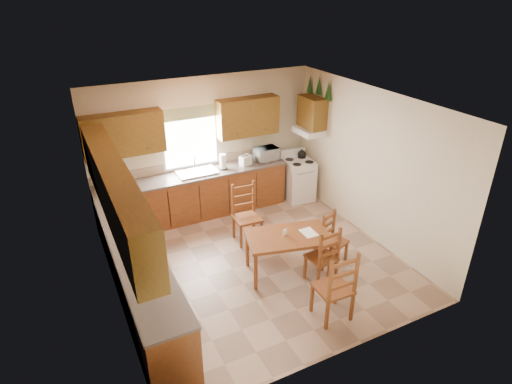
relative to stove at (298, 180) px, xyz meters
name	(u,v)px	position (x,y,z in m)	size (l,w,h in m)	color
floor	(256,262)	(-1.87, -1.70, -0.43)	(4.50, 4.50, 0.00)	#9D7E66
ceiling	(256,104)	(-1.87, -1.70, 2.27)	(4.50, 4.50, 0.00)	#9C5936
wall_left	(106,223)	(-4.12, -1.70, 0.92)	(4.50, 4.50, 0.00)	beige
wall_right	(370,165)	(0.38, -1.70, 0.92)	(4.50, 4.50, 0.00)	beige
wall_back	(205,145)	(-1.87, 0.55, 0.92)	(4.50, 4.50, 0.00)	beige
wall_front	(345,269)	(-1.87, -3.95, 0.92)	(4.50, 4.50, 0.00)	beige
lower_cab_back	(195,196)	(-2.24, 0.25, 0.01)	(3.75, 0.60, 0.88)	brown
lower_cab_left	(139,278)	(-3.82, -1.85, 0.01)	(0.60, 3.60, 0.88)	brown
counter_back	(193,175)	(-2.24, 0.25, 0.47)	(3.75, 0.63, 0.04)	brown
counter_left	(135,251)	(-3.82, -1.85, 0.47)	(0.63, 3.60, 0.04)	brown
backsplash	(188,164)	(-2.24, 0.54, 0.58)	(3.75, 0.01, 0.18)	#937861
upper_cab_back_left	(123,135)	(-3.41, 0.39, 1.43)	(1.41, 0.33, 0.75)	brown
upper_cab_back_right	(248,117)	(-1.00, 0.39, 1.43)	(1.25, 0.33, 0.75)	brown
upper_cab_left	(115,192)	(-3.95, -1.85, 1.43)	(0.33, 3.60, 0.75)	brown
upper_cab_stove	(312,112)	(0.21, -0.05, 1.47)	(0.33, 0.62, 0.62)	brown
range_hood	(309,131)	(0.16, -0.05, 1.09)	(0.44, 0.62, 0.12)	silver
window_frame	(190,138)	(-2.17, 0.52, 1.12)	(1.13, 0.02, 1.18)	silver
window_pane	(190,138)	(-2.17, 0.52, 1.12)	(1.05, 0.01, 1.10)	white
window_valance	(189,113)	(-2.17, 0.49, 1.62)	(1.19, 0.01, 0.24)	#43612E
sink_basin	(197,172)	(-2.17, 0.25, 0.51)	(0.75, 0.45, 0.04)	silver
pine_decal_a	(328,91)	(0.34, -0.37, 1.95)	(0.22, 0.22, 0.36)	#154515
pine_decal_b	(319,85)	(0.34, -0.05, 1.99)	(0.22, 0.22, 0.36)	#154515
pine_decal_c	(310,84)	(0.34, 0.27, 1.95)	(0.22, 0.22, 0.36)	#154515
stove	(298,180)	(0.00, 0.00, 0.00)	(0.58, 0.59, 0.85)	silver
coffeemaker	(109,181)	(-3.79, 0.28, 0.66)	(0.20, 0.24, 0.34)	silver
paper_towel	(223,162)	(-1.63, 0.23, 0.65)	(0.13, 0.13, 0.31)	white
toaster	(246,160)	(-1.14, 0.22, 0.59)	(0.23, 0.15, 0.19)	silver
microwave	(266,154)	(-0.65, 0.25, 0.63)	(0.44, 0.32, 0.27)	silver
dining_table	(288,254)	(-1.54, -2.17, -0.08)	(1.31, 0.75, 0.70)	brown
chair_near_left	(322,254)	(-1.18, -2.58, 0.06)	(0.41, 0.39, 0.98)	brown
chair_near_right	(334,284)	(-1.50, -3.33, 0.13)	(0.47, 0.45, 1.12)	brown
chair_far_left	(247,215)	(-1.71, -1.04, 0.11)	(0.45, 0.43, 1.08)	brown
chair_far_right	(335,239)	(-0.68, -2.26, 0.01)	(0.37, 0.35, 0.87)	brown
table_paper	(309,233)	(-1.21, -2.25, 0.27)	(0.21, 0.29, 0.00)	white
table_card	(285,232)	(-1.59, -2.14, 0.33)	(0.08, 0.02, 0.11)	white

